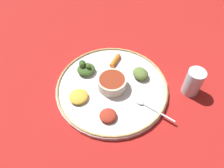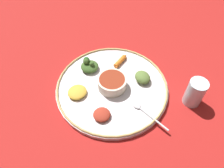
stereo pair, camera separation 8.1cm
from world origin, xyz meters
name	(u,v)px [view 2 (the right image)]	position (x,y,z in m)	size (l,w,h in m)	color
ground_plane	(112,89)	(0.00, 0.00, 0.00)	(2.40, 2.40, 0.00)	maroon
platter	(112,88)	(0.00, 0.00, 0.01)	(0.42, 0.42, 0.02)	silver
platter_rim	(112,86)	(0.00, 0.00, 0.02)	(0.42, 0.42, 0.01)	tan
center_bowl	(112,83)	(0.00, 0.00, 0.04)	(0.11, 0.11, 0.04)	beige
spoon	(144,111)	(-0.07, -0.14, 0.02)	(0.08, 0.14, 0.01)	silver
greens_pile	(89,65)	(0.06, 0.11, 0.04)	(0.09, 0.09, 0.05)	#385623
carrot_near_spoon	(121,61)	(0.13, 0.00, 0.03)	(0.08, 0.04, 0.02)	orange
mound_lentil_yellow	(77,92)	(-0.07, 0.11, 0.03)	(0.07, 0.07, 0.02)	gold
mound_beet	(102,115)	(-0.13, -0.01, 0.03)	(0.06, 0.06, 0.02)	maroon
mound_collards	(143,77)	(0.06, -0.10, 0.03)	(0.07, 0.06, 0.03)	#567033
drinking_glass	(194,94)	(0.03, -0.29, 0.05)	(0.06, 0.06, 0.11)	silver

